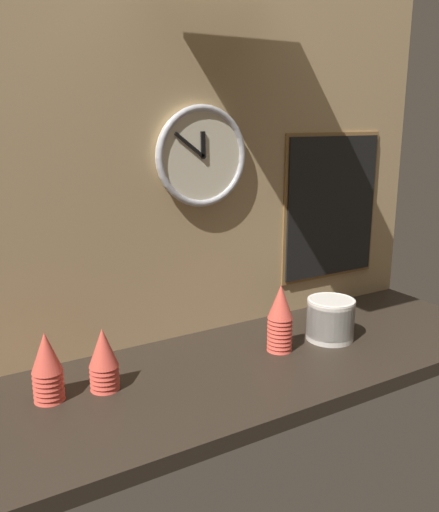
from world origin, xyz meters
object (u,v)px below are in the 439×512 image
Objects in this scene: menu_board at (331,207)px; cup_stack_far_left at (47,367)px; bowl_stack_right at (331,319)px; wall_clock at (202,156)px; cup_stack_center_right at (280,318)px; cup_stack_left at (104,359)px.

cup_stack_far_left is at bearing -170.12° from menu_board.
bowl_stack_right is 0.29× the size of menu_board.
bowl_stack_right is 0.43m from menu_board.
cup_stack_center_right is at bearing -60.46° from wall_clock.
cup_stack_far_left is 0.88× the size of cup_stack_center_right.
bowl_stack_right is 0.62m from wall_clock.
bowl_stack_right is (0.18, -0.02, -0.03)m from cup_stack_center_right.
bowl_stack_right is at bearing -4.38° from cup_stack_left.
menu_board reaches higher than cup_stack_left.
cup_stack_far_left is 0.59× the size of wall_clock.
cup_stack_far_left is 0.64m from cup_stack_center_right.
cup_stack_far_left is 0.34× the size of menu_board.
menu_board is (1.03, 0.18, 0.27)m from cup_stack_far_left.
wall_clock is (0.38, 0.19, 0.46)m from cup_stack_left.
wall_clock is at bearing 119.54° from cup_stack_center_right.
menu_board is at bearing 12.27° from cup_stack_left.
cup_stack_center_right reaches higher than cup_stack_left.
bowl_stack_right is at bearing -4.98° from cup_stack_center_right.
cup_stack_center_right is 0.39× the size of menu_board.
cup_stack_far_left is 0.71m from wall_clock.
wall_clock is at bearing 25.92° from cup_stack_left.
cup_stack_far_left is 1.08× the size of cup_stack_left.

